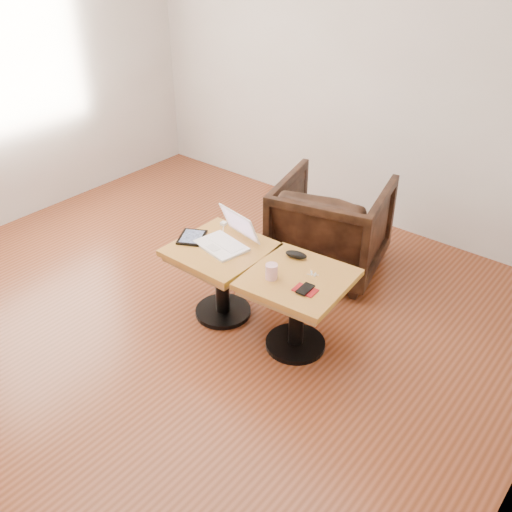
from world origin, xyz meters
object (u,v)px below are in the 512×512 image
Objects in this scene: side_table_left at (221,265)px; laptop at (227,238)px; side_table_right at (298,295)px; armchair at (331,226)px; striped_cup at (271,271)px.

side_table_left is 0.19m from laptop.
side_table_right is at bearing 9.36° from laptop.
side_table_right is 0.80× the size of armchair.
laptop is at bearing 164.45° from striped_cup.
striped_cup is at bearing -8.89° from side_table_left.
side_table_right is 1.02m from armchair.
armchair reaches higher than striped_cup.
side_table_right is 1.69× the size of laptop.
side_table_right is 6.73× the size of striped_cup.
armchair is at bearing 86.81° from laptop.
side_table_right is 0.62m from laptop.
armchair reaches higher than side_table_right.
side_table_left is 0.61m from side_table_right.
striped_cup reaches higher than side_table_left.
laptop is 0.99m from armchair.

